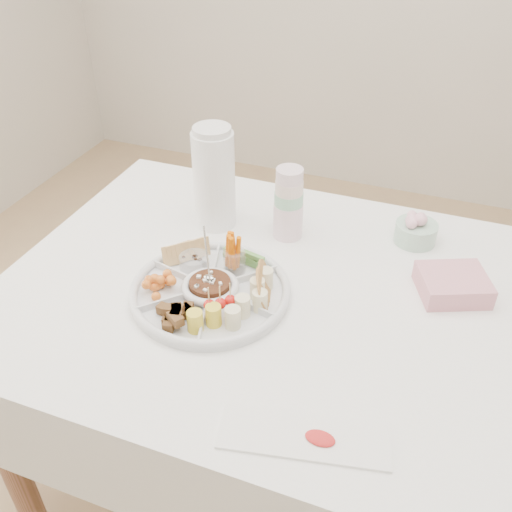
% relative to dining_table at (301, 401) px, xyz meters
% --- Properties ---
extents(floor, '(4.00, 4.00, 0.00)m').
position_rel_dining_table_xyz_m(floor, '(0.00, 0.00, -0.38)').
color(floor, tan).
rests_on(floor, ground).
extents(dining_table, '(1.52, 1.02, 0.76)m').
position_rel_dining_table_xyz_m(dining_table, '(0.00, 0.00, 0.00)').
color(dining_table, white).
rests_on(dining_table, floor).
extents(party_tray, '(0.46, 0.46, 0.04)m').
position_rel_dining_table_xyz_m(party_tray, '(-0.22, -0.08, 0.40)').
color(party_tray, white).
rests_on(party_tray, dining_table).
extents(bean_dip, '(0.12, 0.12, 0.04)m').
position_rel_dining_table_xyz_m(bean_dip, '(-0.22, -0.08, 0.41)').
color(bean_dip, '#43280E').
rests_on(bean_dip, party_tray).
extents(tortillas, '(0.13, 0.13, 0.06)m').
position_rel_dining_table_xyz_m(tortillas, '(-0.10, -0.04, 0.42)').
color(tortillas, '#A36F30').
rests_on(tortillas, party_tray).
extents(carrot_cucumber, '(0.13, 0.13, 0.10)m').
position_rel_dining_table_xyz_m(carrot_cucumber, '(-0.19, 0.05, 0.44)').
color(carrot_cucumber, '#E36300').
rests_on(carrot_cucumber, party_tray).
extents(pita_raisins, '(0.13, 0.13, 0.06)m').
position_rel_dining_table_xyz_m(pita_raisins, '(-0.32, 0.01, 0.42)').
color(pita_raisins, '#E6C568').
rests_on(pita_raisins, party_tray).
extents(cherries, '(0.12, 0.12, 0.04)m').
position_rel_dining_table_xyz_m(cherries, '(-0.35, -0.12, 0.42)').
color(cherries, orange).
rests_on(cherries, party_tray).
extents(granola_chunks, '(0.13, 0.13, 0.05)m').
position_rel_dining_table_xyz_m(granola_chunks, '(-0.25, -0.21, 0.42)').
color(granola_chunks, '#4E3413').
rests_on(granola_chunks, party_tray).
extents(banana_tomato, '(0.14, 0.14, 0.10)m').
position_rel_dining_table_xyz_m(banana_tomato, '(-0.13, -0.17, 0.44)').
color(banana_tomato, '#FFDB7F').
rests_on(banana_tomato, party_tray).
extents(cup_stack, '(0.11, 0.11, 0.22)m').
position_rel_dining_table_xyz_m(cup_stack, '(-0.13, 0.24, 0.49)').
color(cup_stack, '#CCF1C1').
rests_on(cup_stack, dining_table).
extents(thermos, '(0.15, 0.15, 0.30)m').
position_rel_dining_table_xyz_m(thermos, '(-0.34, 0.23, 0.53)').
color(thermos, white).
rests_on(thermos, dining_table).
extents(flower_bowl, '(0.12, 0.12, 0.08)m').
position_rel_dining_table_xyz_m(flower_bowl, '(0.21, 0.33, 0.42)').
color(flower_bowl, '#B0C2B5').
rests_on(flower_bowl, dining_table).
extents(napkin_stack, '(0.20, 0.19, 0.05)m').
position_rel_dining_table_xyz_m(napkin_stack, '(0.32, 0.14, 0.41)').
color(napkin_stack, pink).
rests_on(napkin_stack, dining_table).
extents(placemat, '(0.33, 0.17, 0.01)m').
position_rel_dining_table_xyz_m(placemat, '(0.11, -0.39, 0.38)').
color(placemat, silver).
rests_on(placemat, dining_table).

